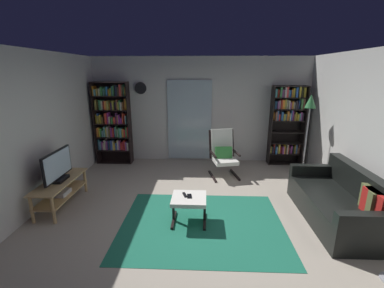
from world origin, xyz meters
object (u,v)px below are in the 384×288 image
bookshelf_near_tv (113,121)px  lounge_armchair (223,152)px  bookshelf_near_sofa (287,121)px  tv_remote (185,195)px  cell_phone (189,196)px  tv_stand (61,189)px  ottoman (189,201)px  wall_clock (141,88)px  leather_sofa (341,203)px  television (58,167)px  floor_lamp_by_shelf (310,108)px

bookshelf_near_tv → lounge_armchair: (2.67, -0.74, -0.53)m
bookshelf_near_sofa → tv_remote: bookshelf_near_sofa is taller
tv_remote → cell_phone: tv_remote is taller
bookshelf_near_sofa → cell_phone: size_ratio=13.78×
tv_stand → cell_phone: tv_stand is taller
ottoman → wall_clock: wall_clock is taller
ottoman → wall_clock: 3.51m
leather_sofa → lounge_armchair: size_ratio=1.78×
bookshelf_near_tv → television: bearing=-95.1°
television → bookshelf_near_tv: (0.20, 2.25, 0.36)m
bookshelf_near_tv → leather_sofa: 5.09m
tv_stand → leather_sofa: 4.56m
ottoman → floor_lamp_by_shelf: size_ratio=0.29×
tv_stand → leather_sofa: (4.55, -0.28, -0.01)m
bookshelf_near_sofa → tv_remote: 3.60m
bookshelf_near_sofa → lounge_armchair: 1.86m
television → lounge_armchair: 3.25m
ottoman → leather_sofa: bearing=3.2°
lounge_armchair → ottoman: bearing=-108.8°
television → floor_lamp_by_shelf: size_ratio=0.46×
bookshelf_near_tv → floor_lamp_by_shelf: size_ratio=1.12×
television → cell_phone: bearing=-10.1°
tv_stand → tv_remote: (2.15, -0.36, 0.12)m
cell_phone → wall_clock: wall_clock is taller
lounge_armchair → wall_clock: wall_clock is taller
floor_lamp_by_shelf → wall_clock: bearing=165.5°
cell_phone → leather_sofa: bearing=-3.7°
bookshelf_near_tv → wall_clock: (0.68, 0.22, 0.79)m
lounge_armchair → tv_remote: lounge_armchair is taller
bookshelf_near_tv → cell_phone: bookshelf_near_tv is taller
tv_stand → television: (0.00, 0.01, 0.40)m
wall_clock → bookshelf_near_sofa: bearing=-2.3°
tv_stand → wall_clock: 3.04m
lounge_armchair → cell_phone: lounge_armchair is taller
television → cell_phone: television is taller
television → bookshelf_near_sofa: 5.03m
tv_remote → cell_phone: size_ratio=1.03×
tv_stand → floor_lamp_by_shelf: size_ratio=0.67×
lounge_armchair → tv_remote: 2.01m
television → tv_remote: bearing=-9.6°
tv_remote → wall_clock: bearing=95.4°
ottoman → floor_lamp_by_shelf: (2.41, 1.91, 1.16)m
bookshelf_near_sofa → leather_sofa: size_ratio=1.06×
bookshelf_near_sofa → cell_phone: bearing=-129.3°
ottoman → bookshelf_near_tv: bearing=127.1°
tv_remote → floor_lamp_by_shelf: size_ratio=0.08×
lounge_armchair → ottoman: (-0.65, -1.93, -0.19)m
television → wall_clock: (0.88, 2.47, 1.14)m
leather_sofa → cell_phone: leather_sofa is taller
television → ottoman: 2.29m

